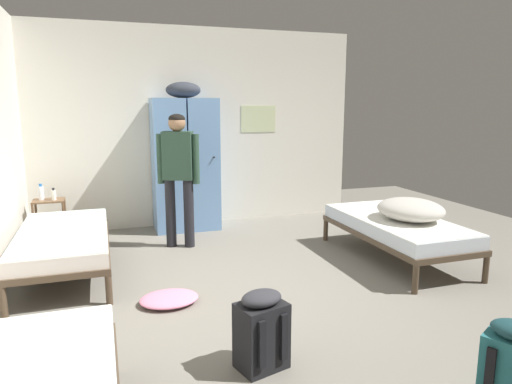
{
  "coord_description": "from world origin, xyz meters",
  "views": [
    {
      "loc": [
        -1.36,
        -3.75,
        1.76
      ],
      "look_at": [
        0.0,
        0.3,
        0.95
      ],
      "focal_mm": 32.25,
      "sensor_mm": 36.0,
      "label": 1
    }
  ],
  "objects_px": {
    "backpack_black": "(261,331)",
    "person_traveler": "(178,168)",
    "bed_right": "(396,227)",
    "lotion_bottle": "(54,195)",
    "shelf_unit": "(50,217)",
    "water_bottle": "(41,193)",
    "bedding_heap": "(410,209)",
    "bed_left_rear": "(63,240)",
    "clothes_pile_pink": "(169,299)",
    "locker_bank": "(185,162)"
  },
  "relations": [
    {
      "from": "bed_left_rear",
      "to": "water_bottle",
      "type": "relative_size",
      "value": 9.09
    },
    {
      "from": "bedding_heap",
      "to": "water_bottle",
      "type": "bearing_deg",
      "value": 152.42
    },
    {
      "from": "bed_left_rear",
      "to": "lotion_bottle",
      "type": "relative_size",
      "value": 12.09
    },
    {
      "from": "person_traveler",
      "to": "clothes_pile_pink",
      "type": "height_order",
      "value": "person_traveler"
    },
    {
      "from": "bedding_heap",
      "to": "backpack_black",
      "type": "height_order",
      "value": "bedding_heap"
    },
    {
      "from": "bed_right",
      "to": "clothes_pile_pink",
      "type": "bearing_deg",
      "value": -171.54
    },
    {
      "from": "bedding_heap",
      "to": "backpack_black",
      "type": "bearing_deg",
      "value": -146.94
    },
    {
      "from": "backpack_black",
      "to": "locker_bank",
      "type": "bearing_deg",
      "value": 87.49
    },
    {
      "from": "locker_bank",
      "to": "backpack_black",
      "type": "distance_m",
      "value": 3.79
    },
    {
      "from": "bed_right",
      "to": "clothes_pile_pink",
      "type": "relative_size",
      "value": 3.6
    },
    {
      "from": "person_traveler",
      "to": "backpack_black",
      "type": "distance_m",
      "value": 2.98
    },
    {
      "from": "water_bottle",
      "to": "bed_right",
      "type": "bearing_deg",
      "value": -26.7
    },
    {
      "from": "lotion_bottle",
      "to": "clothes_pile_pink",
      "type": "bearing_deg",
      "value": -64.3
    },
    {
      "from": "shelf_unit",
      "to": "bedding_heap",
      "type": "relative_size",
      "value": 0.73
    },
    {
      "from": "locker_bank",
      "to": "backpack_black",
      "type": "height_order",
      "value": "locker_bank"
    },
    {
      "from": "shelf_unit",
      "to": "person_traveler",
      "type": "xyz_separation_m",
      "value": [
        1.56,
        -0.68,
        0.65
      ]
    },
    {
      "from": "locker_bank",
      "to": "bedding_heap",
      "type": "distance_m",
      "value": 3.1
    },
    {
      "from": "bedding_heap",
      "to": "lotion_bottle",
      "type": "height_order",
      "value": "bedding_heap"
    },
    {
      "from": "bed_right",
      "to": "water_bottle",
      "type": "xyz_separation_m",
      "value": [
        -3.92,
        1.97,
        0.28
      ]
    },
    {
      "from": "bed_left_rear",
      "to": "bed_right",
      "type": "distance_m",
      "value": 3.65
    },
    {
      "from": "bed_right",
      "to": "lotion_bottle",
      "type": "bearing_deg",
      "value": 153.12
    },
    {
      "from": "locker_bank",
      "to": "shelf_unit",
      "type": "distance_m",
      "value": 1.9
    },
    {
      "from": "person_traveler",
      "to": "water_bottle",
      "type": "height_order",
      "value": "person_traveler"
    },
    {
      "from": "bed_left_rear",
      "to": "clothes_pile_pink",
      "type": "xyz_separation_m",
      "value": [
        0.93,
        -1.06,
        -0.34
      ]
    },
    {
      "from": "bed_right",
      "to": "clothes_pile_pink",
      "type": "xyz_separation_m",
      "value": [
        -2.66,
        -0.4,
        -0.34
      ]
    },
    {
      "from": "bed_right",
      "to": "water_bottle",
      "type": "distance_m",
      "value": 4.39
    },
    {
      "from": "water_bottle",
      "to": "lotion_bottle",
      "type": "height_order",
      "value": "water_bottle"
    },
    {
      "from": "bed_left_rear",
      "to": "lotion_bottle",
      "type": "xyz_separation_m",
      "value": [
        -0.18,
        1.25,
        0.26
      ]
    },
    {
      "from": "clothes_pile_pink",
      "to": "person_traveler",
      "type": "bearing_deg",
      "value": 77.12
    },
    {
      "from": "person_traveler",
      "to": "locker_bank",
      "type": "bearing_deg",
      "value": 74.41
    },
    {
      "from": "locker_bank",
      "to": "water_bottle",
      "type": "xyz_separation_m",
      "value": [
        -1.87,
        -0.13,
        -0.31
      ]
    },
    {
      "from": "locker_bank",
      "to": "lotion_bottle",
      "type": "relative_size",
      "value": 13.17
    },
    {
      "from": "bedding_heap",
      "to": "backpack_black",
      "type": "xyz_separation_m",
      "value": [
        -2.3,
        -1.5,
        -0.35
      ]
    },
    {
      "from": "locker_bank",
      "to": "bed_left_rear",
      "type": "bearing_deg",
      "value": -137.03
    },
    {
      "from": "person_traveler",
      "to": "clothes_pile_pink",
      "type": "distance_m",
      "value": 1.96
    },
    {
      "from": "shelf_unit",
      "to": "clothes_pile_pink",
      "type": "xyz_separation_m",
      "value": [
        1.18,
        -2.34,
        -0.3
      ]
    },
    {
      "from": "person_traveler",
      "to": "backpack_black",
      "type": "height_order",
      "value": "person_traveler"
    },
    {
      "from": "bed_left_rear",
      "to": "backpack_black",
      "type": "relative_size",
      "value": 3.45
    },
    {
      "from": "shelf_unit",
      "to": "bedding_heap",
      "type": "xyz_separation_m",
      "value": [
        3.93,
        -2.07,
        0.26
      ]
    },
    {
      "from": "backpack_black",
      "to": "clothes_pile_pink",
      "type": "bearing_deg",
      "value": 110.15
    },
    {
      "from": "shelf_unit",
      "to": "backpack_black",
      "type": "xyz_separation_m",
      "value": [
        1.63,
        -3.57,
        -0.09
      ]
    },
    {
      "from": "bedding_heap",
      "to": "person_traveler",
      "type": "distance_m",
      "value": 2.77
    },
    {
      "from": "shelf_unit",
      "to": "water_bottle",
      "type": "height_order",
      "value": "water_bottle"
    },
    {
      "from": "bed_right",
      "to": "lotion_bottle",
      "type": "xyz_separation_m",
      "value": [
        -3.77,
        1.91,
        0.26
      ]
    },
    {
      "from": "clothes_pile_pink",
      "to": "bedding_heap",
      "type": "bearing_deg",
      "value": 5.67
    },
    {
      "from": "shelf_unit",
      "to": "bed_right",
      "type": "height_order",
      "value": "shelf_unit"
    },
    {
      "from": "backpack_black",
      "to": "person_traveler",
      "type": "bearing_deg",
      "value": 91.34
    },
    {
      "from": "lotion_bottle",
      "to": "bed_left_rear",
      "type": "bearing_deg",
      "value": -81.79
    },
    {
      "from": "shelf_unit",
      "to": "bed_right",
      "type": "xyz_separation_m",
      "value": [
        3.84,
        -1.95,
        0.04
      ]
    },
    {
      "from": "shelf_unit",
      "to": "backpack_black",
      "type": "distance_m",
      "value": 3.92
    }
  ]
}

